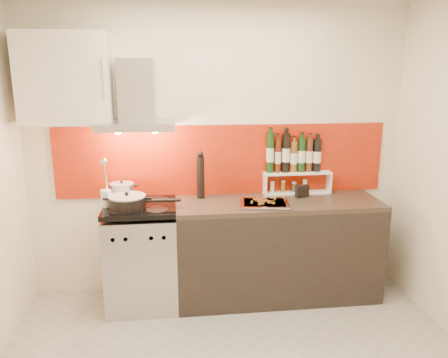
{
  "coord_description": "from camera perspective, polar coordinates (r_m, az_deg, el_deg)",
  "views": [
    {
      "loc": [
        -0.42,
        -2.49,
        2.0
      ],
      "look_at": [
        0.0,
        0.95,
        1.15
      ],
      "focal_mm": 35.0,
      "sensor_mm": 36.0,
      "label": 1
    }
  ],
  "objects": [
    {
      "name": "stock_pot",
      "position": [
        3.89,
        -13.17,
        -1.66
      ],
      "size": [
        0.21,
        0.21,
        0.18
      ],
      "color": "#B7B7BA",
      "rests_on": "range_stove"
    },
    {
      "name": "utensil_jar",
      "position": [
        3.74,
        -15.18,
        -1.76
      ],
      "size": [
        0.09,
        0.13,
        0.43
      ],
      "color": "silver",
      "rests_on": "range_stove"
    },
    {
      "name": "range_hood",
      "position": [
        3.74,
        -11.4,
        9.59
      ],
      "size": [
        0.62,
        0.5,
        0.61
      ],
      "color": "#B7B7BA",
      "rests_on": "back_wall"
    },
    {
      "name": "step_shelf",
      "position": [
        4.07,
        9.18,
        1.99
      ],
      "size": [
        0.63,
        0.17,
        0.57
      ],
      "color": "white",
      "rests_on": "counter"
    },
    {
      "name": "upper_cabinet",
      "position": [
        3.8,
        -20.04,
        12.23
      ],
      "size": [
        0.7,
        0.35,
        0.72
      ],
      "primitive_type": "cube",
      "color": "silver",
      "rests_on": "back_wall"
    },
    {
      "name": "baking_tray",
      "position": [
        3.73,
        5.3,
        -3.15
      ],
      "size": [
        0.45,
        0.38,
        0.03
      ],
      "color": "silver",
      "rests_on": "counter"
    },
    {
      "name": "saute_pan",
      "position": [
        3.68,
        -12.42,
        -2.91
      ],
      "size": [
        0.59,
        0.31,
        0.14
      ],
      "color": "black",
      "rests_on": "range_stove"
    },
    {
      "name": "range_stove",
      "position": [
        3.92,
        -10.63,
        -9.9
      ],
      "size": [
        0.6,
        0.6,
        0.91
      ],
      "color": "#B7B7BA",
      "rests_on": "ground"
    },
    {
      "name": "back_wall",
      "position": [
        3.97,
        -0.78,
        3.65
      ],
      "size": [
        3.4,
        0.02,
        2.6
      ],
      "primitive_type": "cube",
      "color": "silver",
      "rests_on": "ground"
    },
    {
      "name": "caddy_box",
      "position": [
        3.99,
        10.16,
        -1.53
      ],
      "size": [
        0.13,
        0.08,
        0.1
      ],
      "primitive_type": "cube",
      "rotation": [
        0.0,
        0.0,
        0.26
      ],
      "color": "black",
      "rests_on": "counter"
    },
    {
      "name": "backsplash",
      "position": [
        3.98,
        -0.04,
        2.5
      ],
      "size": [
        3.0,
        0.02,
        0.64
      ],
      "primitive_type": "cube",
      "color": "maroon",
      "rests_on": "back_wall"
    },
    {
      "name": "counter",
      "position": [
        4.02,
        6.93,
        -9.02
      ],
      "size": [
        1.8,
        0.6,
        0.9
      ],
      "color": "black",
      "rests_on": "ground"
    },
    {
      "name": "pepper_mill",
      "position": [
        3.88,
        -3.08,
        0.45
      ],
      "size": [
        0.07,
        0.07,
        0.43
      ],
      "color": "black",
      "rests_on": "counter"
    }
  ]
}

